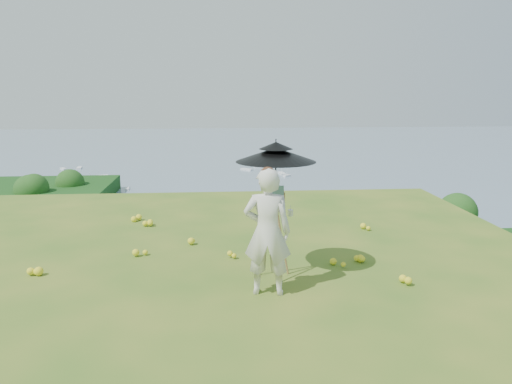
{
  "coord_description": "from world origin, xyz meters",
  "views": [
    {
      "loc": [
        1.19,
        -6.58,
        2.83
      ],
      "look_at": [
        1.94,
        2.95,
        0.83
      ],
      "focal_mm": 35.0,
      "sensor_mm": 36.0,
      "label": 1
    }
  ],
  "objects": [
    {
      "name": "moored_boats",
      "position": [
        -12.5,
        161.0,
        -33.65
      ],
      "size": [
        140.0,
        140.0,
        0.7
      ],
      "primitive_type": null,
      "color": "white",
      "rests_on": "bay_water"
    },
    {
      "name": "painter",
      "position": [
        1.86,
        -0.05,
        0.89
      ],
      "size": [
        0.71,
        0.52,
        1.79
      ],
      "primitive_type": "imported",
      "rotation": [
        0.0,
        0.0,
        3.0
      ],
      "color": "silver",
      "rests_on": "ground"
    },
    {
      "name": "sun_umbrella",
      "position": [
        2.04,
        0.57,
        1.64
      ],
      "size": [
        1.29,
        1.29,
        0.93
      ],
      "primitive_type": null,
      "rotation": [
        0.0,
        0.0,
        -0.1
      ],
      "color": "black",
      "rests_on": "field_easel"
    },
    {
      "name": "wildflowers",
      "position": [
        0.0,
        0.25,
        0.06
      ],
      "size": [
        10.0,
        10.5,
        0.12
      ],
      "primitive_type": null,
      "color": "yellow",
      "rests_on": "ground"
    },
    {
      "name": "shoreline_tier",
      "position": [
        0.0,
        75.0,
        -36.0
      ],
      "size": [
        170.0,
        28.0,
        8.0
      ],
      "primitive_type": "cube",
      "color": "gray",
      "rests_on": "bay_water"
    },
    {
      "name": "ground",
      "position": [
        0.0,
        0.0,
        0.0
      ],
      "size": [
        14.0,
        14.0,
        0.0
      ],
      "primitive_type": "plane",
      "color": "#3B6B1E",
      "rests_on": "ground"
    },
    {
      "name": "field_easel",
      "position": [
        2.04,
        0.54,
        0.72
      ],
      "size": [
        0.59,
        0.59,
        1.44
      ],
      "primitive_type": null,
      "rotation": [
        0.0,
        0.0,
        -0.08
      ],
      "color": "#8C5E3B",
      "rests_on": "ground"
    },
    {
      "name": "harbor_town",
      "position": [
        0.0,
        75.0,
        -29.5
      ],
      "size": [
        110.0,
        22.0,
        5.0
      ],
      "primitive_type": null,
      "color": "white",
      "rests_on": "shoreline_tier"
    },
    {
      "name": "bay_water",
      "position": [
        0.0,
        240.0,
        -34.0
      ],
      "size": [
        700.0,
        700.0,
        0.0
      ],
      "primitive_type": "plane",
      "color": "slate",
      "rests_on": "ground"
    },
    {
      "name": "painter_cap",
      "position": [
        1.86,
        -0.05,
        1.74
      ],
      "size": [
        0.22,
        0.26,
        0.1
      ],
      "primitive_type": null,
      "rotation": [
        0.0,
        0.0,
        -0.02
      ],
      "color": "#CE7176",
      "rests_on": "painter"
    },
    {
      "name": "slope_trees",
      "position": [
        0.0,
        35.0,
        -15.0
      ],
      "size": [
        110.0,
        50.0,
        6.0
      ],
      "primitive_type": null,
      "color": "#185019",
      "rests_on": "forest_slope"
    }
  ]
}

